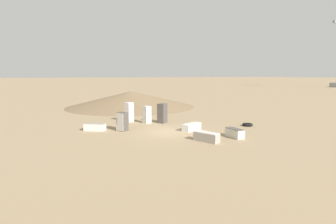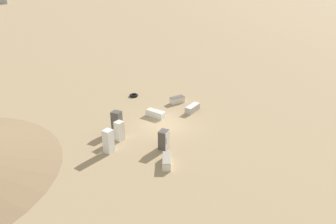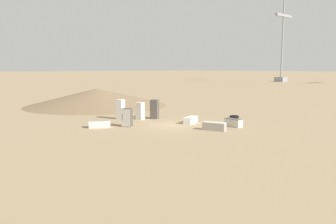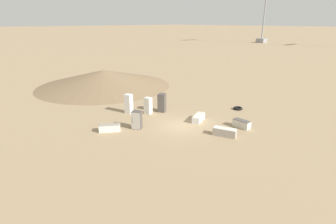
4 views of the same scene
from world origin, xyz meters
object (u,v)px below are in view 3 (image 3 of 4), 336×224
object	(u,v)px
discarded_fridge_3	(127,117)
discarded_fridge_5	(100,124)
discarded_fridge_4	(191,120)
discarded_fridge_0	(120,109)
discarded_fridge_1	(233,123)
discarded_fridge_2	(155,109)
scrap_tire	(234,117)
discarded_fridge_6	(140,111)
discarded_fridge_7	(214,126)
power_pylon_1	(282,57)

from	to	relation	value
discarded_fridge_3	discarded_fridge_5	size ratio (longest dim) A/B	0.86
discarded_fridge_3	discarded_fridge_4	size ratio (longest dim) A/B	0.78
discarded_fridge_0	discarded_fridge_3	world-z (taller)	discarded_fridge_0
discarded_fridge_1	discarded_fridge_3	distance (m)	8.88
discarded_fridge_2	scrap_tire	xyz separation A→B (m)	(-6.09, 4.88, -0.80)
discarded_fridge_4	discarded_fridge_2	bearing A→B (deg)	166.19
discarded_fridge_2	discarded_fridge_3	world-z (taller)	discarded_fridge_2
discarded_fridge_6	discarded_fridge_7	size ratio (longest dim) A/B	0.86
scrap_tire	discarded_fridge_0	bearing A→B (deg)	-38.16
discarded_fridge_0	discarded_fridge_1	distance (m)	10.80
discarded_fridge_0	discarded_fridge_5	distance (m)	4.74
power_pylon_1	discarded_fridge_5	xyz separation A→B (m)	(96.50, 37.71, -8.53)
discarded_fridge_1	discarded_fridge_6	distance (m)	8.92
discarded_fridge_7	scrap_tire	world-z (taller)	discarded_fridge_7
discarded_fridge_3	discarded_fridge_4	world-z (taller)	discarded_fridge_3
discarded_fridge_3	scrap_tire	distance (m)	11.02
discarded_fridge_2	discarded_fridge_6	size ratio (longest dim) A/B	1.13
discarded_fridge_0	discarded_fridge_2	xyz separation A→B (m)	(-2.61, 1.96, -0.03)
discarded_fridge_3	discarded_fridge_7	world-z (taller)	discarded_fridge_3
discarded_fridge_7	discarded_fridge_0	bearing A→B (deg)	81.63
power_pylon_1	discarded_fridge_5	distance (m)	103.96
discarded_fridge_5	power_pylon_1	bearing A→B (deg)	145.69
discarded_fridge_4	discarded_fridge_7	bearing A→B (deg)	-38.68
discarded_fridge_2	scrap_tire	size ratio (longest dim) A/B	2.01
discarded_fridge_2	discarded_fridge_7	bearing A→B (deg)	-124.73
discarded_fridge_5	scrap_tire	bearing A→B (deg)	106.07
discarded_fridge_2	discarded_fridge_1	bearing A→B (deg)	-106.62
discarded_fridge_6	discarded_fridge_5	bearing A→B (deg)	-94.96
discarded_fridge_4	discarded_fridge_6	bearing A→B (deg)	-178.97
discarded_fridge_2	discarded_fridge_6	distance (m)	1.47
discarded_fridge_1	scrap_tire	bearing A→B (deg)	-142.59
discarded_fridge_0	discarded_fridge_6	xyz separation A→B (m)	(-1.22, 1.50, -0.13)
discarded_fridge_2	discarded_fridge_7	xyz separation A→B (m)	(0.38, 7.76, -0.60)
discarded_fridge_4	discarded_fridge_7	distance (m)	3.69
discarded_fridge_4	scrap_tire	world-z (taller)	discarded_fridge_4
discarded_fridge_2	discarded_fridge_3	xyz separation A→B (m)	(4.47, 1.80, -0.16)
discarded_fridge_5	discarded_fridge_7	xyz separation A→B (m)	(-6.08, 7.03, 0.02)
power_pylon_1	discarded_fridge_6	size ratio (longest dim) A/B	17.44
discarded_fridge_4	discarded_fridge_5	bearing A→B (deg)	-138.62
discarded_fridge_6	scrap_tire	xyz separation A→B (m)	(-7.48, 5.34, -0.70)
power_pylon_1	discarded_fridge_3	xyz separation A→B (m)	(94.51, 38.77, -8.07)
discarded_fridge_5	discarded_fridge_1	bearing A→B (deg)	85.14
power_pylon_1	discarded_fridge_4	distance (m)	98.80
discarded_fridge_3	power_pylon_1	bearing A→B (deg)	-99.36
discarded_fridge_4	discarded_fridge_6	size ratio (longest dim) A/B	1.19
discarded_fridge_1	discarded_fridge_7	distance (m)	2.50
discarded_fridge_4	discarded_fridge_6	distance (m)	5.13
discarded_fridge_4	discarded_fridge_5	size ratio (longest dim) A/B	1.10
discarded_fridge_4	discarded_fridge_6	xyz separation A→B (m)	(2.04, -4.68, 0.52)
power_pylon_1	discarded_fridge_2	size ratio (longest dim) A/B	15.50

